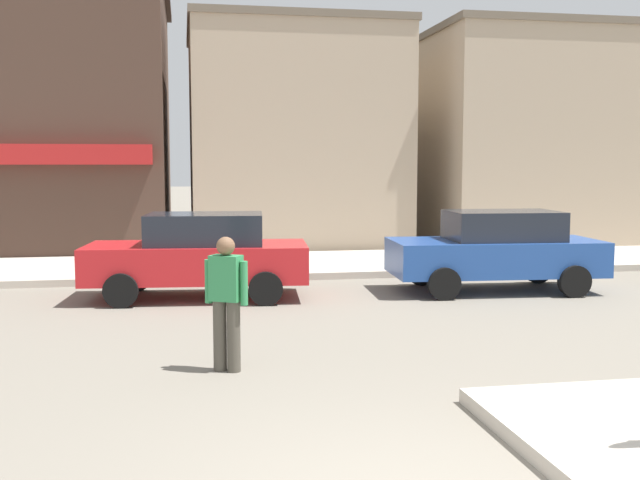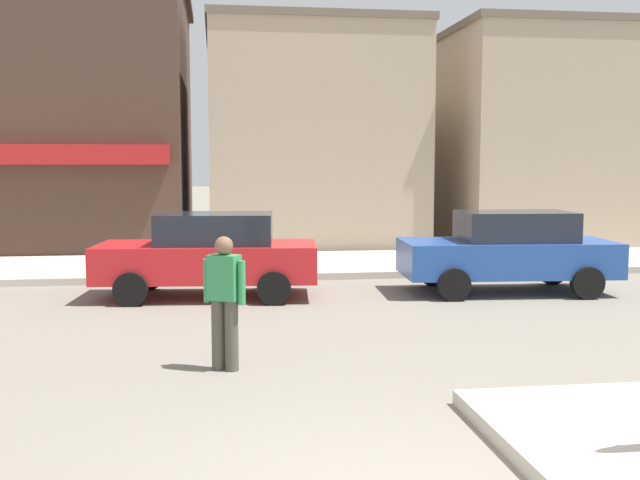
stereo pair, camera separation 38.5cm
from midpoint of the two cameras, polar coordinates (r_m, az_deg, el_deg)
The scene contains 7 objects.
kerb_far at distance 17.77m, azimuth -3.01°, elevation -1.92°, with size 80.00×4.00×0.15m, color beige.
parked_car_nearest at distance 13.93m, azimuth -7.64°, elevation -1.05°, with size 4.14×2.16×1.56m.
parked_car_second at distance 14.83m, azimuth 14.91°, elevation -0.78°, with size 4.10×2.08×1.56m.
pedestrian_crossing_near at distance 8.96m, azimuth -6.07°, elevation -4.46°, with size 0.53×0.37×1.61m.
building_corner_shop at distance 25.01m, azimuth -22.31°, elevation 8.84°, with size 11.11×9.85×7.94m.
building_storefront_left_near at distance 22.99m, azimuth -0.27°, elevation 7.80°, with size 6.20×6.09×6.52m.
building_storefront_left_mid at distance 25.41m, azimuth 19.15°, elevation 7.27°, with size 8.80×6.93×6.50m.
Camera 2 is at (-1.32, -4.83, 2.45)m, focal length 42.00 mm.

